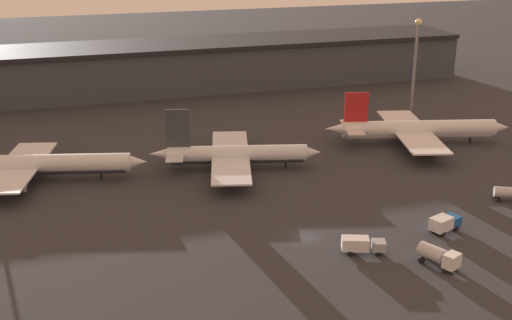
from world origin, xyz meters
TOP-DOWN VIEW (x-y plane):
  - ground at (0.00, 0.00)m, footprint 600.00×600.00m
  - terminal_building at (0.00, 107.90)m, footprint 183.03×25.05m
  - airplane_0 at (-44.90, 40.24)m, footprint 47.55×29.98m
  - airplane_1 at (-2.88, 34.42)m, footprint 36.27×33.96m
  - airplane_2 at (42.66, 37.76)m, footprint 43.63×34.80m
  - service_vehicle_0 at (15.65, -14.83)m, footprint 4.97×6.80m
  - service_vehicle_1 at (6.28, -7.83)m, footprint 7.22×4.39m
  - service_vehicle_3 at (41.87, 2.80)m, footprint 5.64×4.25m
  - service_vehicle_4 at (23.06, -4.95)m, footprint 6.34×4.42m
  - lamp_post_1 at (51.50, 55.65)m, footprint 1.80×1.80m

SIDE VIEW (x-z plane):
  - ground at x=0.00m, z-range 0.00..0.00m
  - service_vehicle_1 at x=6.28m, z-range 0.21..2.96m
  - service_vehicle_4 at x=23.06m, z-range 0.20..3.06m
  - service_vehicle_3 at x=41.87m, z-range 0.22..3.06m
  - service_vehicle_0 at x=15.65m, z-range 0.26..3.30m
  - airplane_1 at x=-2.88m, z-range -3.43..9.87m
  - airplane_0 at x=-44.90m, z-range -3.36..10.22m
  - airplane_2 at x=42.66m, z-range -2.83..9.88m
  - terminal_building at x=0.00m, z-range 0.05..14.73m
  - lamp_post_1 at x=51.50m, z-range 3.49..30.23m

